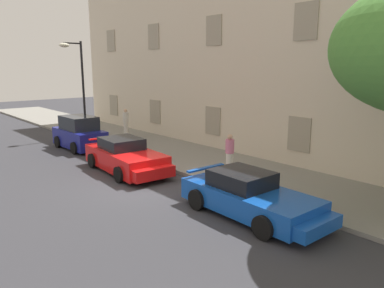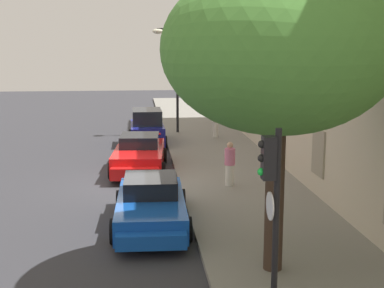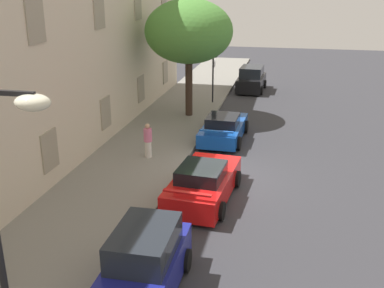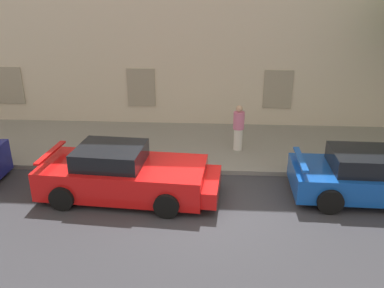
{
  "view_description": "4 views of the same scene",
  "coord_description": "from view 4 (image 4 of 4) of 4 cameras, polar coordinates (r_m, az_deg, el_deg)",
  "views": [
    {
      "loc": [
        11.57,
        -7.54,
        4.48
      ],
      "look_at": [
        0.3,
        2.2,
        1.35
      ],
      "focal_mm": 34.87,
      "sensor_mm": 36.0,
      "label": 1
    },
    {
      "loc": [
        19.16,
        0.47,
        5.05
      ],
      "look_at": [
        1.04,
        2.32,
        1.65
      ],
      "focal_mm": 50.5,
      "sensor_mm": 36.0,
      "label": 2
    },
    {
      "loc": [
        -16.97,
        -2.28,
        7.47
      ],
      "look_at": [
        -0.3,
        1.36,
        1.41
      ],
      "focal_mm": 42.59,
      "sensor_mm": 36.0,
      "label": 3
    },
    {
      "loc": [
        0.27,
        -9.17,
        5.47
      ],
      "look_at": [
        -0.35,
        1.17,
        1.29
      ],
      "focal_mm": 37.74,
      "sensor_mm": 36.0,
      "label": 4
    }
  ],
  "objects": [
    {
      "name": "sportscar_yellow_flank",
      "position": [
        11.95,
        25.04,
        -4.36
      ],
      "size": [
        4.79,
        2.17,
        1.33
      ],
      "color": "#144CB2",
      "rests_on": "ground"
    },
    {
      "name": "sidewalk",
      "position": [
        14.32,
        2.13,
        -0.2
      ],
      "size": [
        60.0,
        4.35,
        0.14
      ],
      "primitive_type": "cube",
      "color": "gray",
      "rests_on": "ground"
    },
    {
      "name": "pedestrian_admiring",
      "position": [
        13.61,
        6.59,
        2.32
      ],
      "size": [
        0.45,
        0.45,
        1.56
      ],
      "color": "silver",
      "rests_on": "sidewalk"
    },
    {
      "name": "sportscar_red_lead",
      "position": [
        11.07,
        -8.82,
        -4.39
      ],
      "size": [
        4.91,
        2.38,
        1.41
      ],
      "color": "red",
      "rests_on": "ground"
    },
    {
      "name": "ground_plane",
      "position": [
        10.68,
        1.54,
        -8.85
      ],
      "size": [
        80.0,
        80.0,
        0.0
      ],
      "primitive_type": "plane",
      "color": "#333338"
    }
  ]
}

